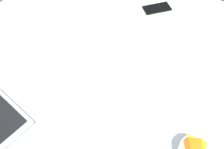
{
  "coord_description": "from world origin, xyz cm",
  "views": [
    {
      "loc": [
        -23.21,
        54.85,
        101.01
      ],
      "look_at": [
        11.2,
        7.89,
        24.0
      ],
      "focal_mm": 40.29,
      "sensor_mm": 36.0,
      "label": 1
    }
  ],
  "objects": [
    {
      "name": "bed_mattress",
      "position": [
        0.0,
        0.0,
        9.0
      ],
      "size": [
        180.0,
        140.0,
        18.0
      ],
      "primitive_type": "cube",
      "color": "white",
      "rests_on": "ground"
    },
    {
      "name": "cell_phone",
      "position": [
        20.39,
        -43.77,
        18.4
      ],
      "size": [
        13.87,
        15.27,
        0.8
      ],
      "primitive_type": "cube",
      "rotation": [
        0.0,
        0.0,
        5.64
      ],
      "color": "black",
      "rests_on": "bed_mattress"
    }
  ]
}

